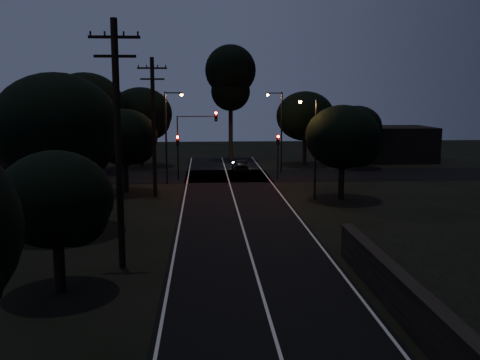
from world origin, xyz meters
TOP-DOWN VIEW (x-y plane):
  - road_surface at (0.00, 31.12)m, footprint 60.00×70.00m
  - utility_pole_mid at (-6.00, 15.00)m, footprint 2.20×0.30m
  - utility_pole_far at (-6.00, 32.00)m, footprint 2.20×0.30m
  - tree_left_b at (-7.84, 11.91)m, footprint 4.45×4.45m
  - tree_left_c at (-10.25, 21.86)m, footprint 7.13×7.13m
  - tree_left_d at (-8.31, 33.89)m, footprint 5.25×5.25m
  - tree_far_nw at (-8.76, 49.86)m, footprint 6.75×6.75m
  - tree_far_w at (-13.72, 45.84)m, footprint 7.80×7.80m
  - tree_far_ne at (9.23, 49.87)m, footprint 6.42×6.42m
  - tree_far_e at (14.18, 46.89)m, footprint 5.21×5.21m
  - tree_right_a at (8.20, 29.89)m, footprint 5.53×5.53m
  - tall_pine at (1.00, 55.00)m, footprint 5.96×5.96m
  - building_left at (-20.00, 52.00)m, footprint 10.00×8.00m
  - building_right at (20.00, 53.00)m, footprint 9.00×7.00m
  - signal_left at (-4.60, 39.99)m, footprint 0.28×0.35m
  - signal_right at (4.60, 39.99)m, footprint 0.28×0.35m
  - signal_mast at (-2.91, 39.99)m, footprint 3.70×0.35m
  - streetlight_a at (-5.31, 38.00)m, footprint 1.66×0.26m
  - streetlight_b at (5.31, 44.00)m, footprint 1.66×0.26m
  - streetlight_c at (5.83, 30.00)m, footprint 1.46×0.26m
  - car at (1.42, 44.78)m, footprint 1.58×3.88m

SIDE VIEW (x-z plane):
  - road_surface at x=0.00m, z-range 0.00..0.03m
  - car at x=1.42m, z-range 0.00..1.32m
  - building_right at x=20.00m, z-range 0.00..4.00m
  - building_left at x=-20.00m, z-range 0.00..4.40m
  - signal_left at x=-4.60m, z-range 0.79..4.89m
  - signal_right at x=4.60m, z-range 0.79..4.89m
  - tree_left_b at x=-7.84m, z-range 0.84..6.50m
  - tree_far_e at x=14.18m, z-range 0.97..7.58m
  - tree_left_d at x=-8.31m, z-range 0.98..7.64m
  - signal_mast at x=-2.91m, z-range 1.21..7.46m
  - streetlight_c at x=5.83m, z-range 0.60..8.10m
  - tree_right_a at x=8.20m, z-range 1.04..8.07m
  - streetlight_a at x=-5.31m, z-range 0.64..8.64m
  - streetlight_b at x=5.31m, z-range 0.64..8.64m
  - tree_far_ne at x=9.23m, z-range 1.19..9.31m
  - utility_pole_far at x=-6.00m, z-range 0.23..10.73m
  - tree_far_nw at x=-8.76m, z-range 1.26..9.81m
  - utility_pole_mid at x=-6.00m, z-range 0.24..11.24m
  - tree_left_c at x=-10.25m, z-range 1.32..10.33m
  - tree_far_w at x=-13.72m, z-range 1.49..11.44m
  - tall_pine at x=1.00m, z-range 2.98..16.52m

